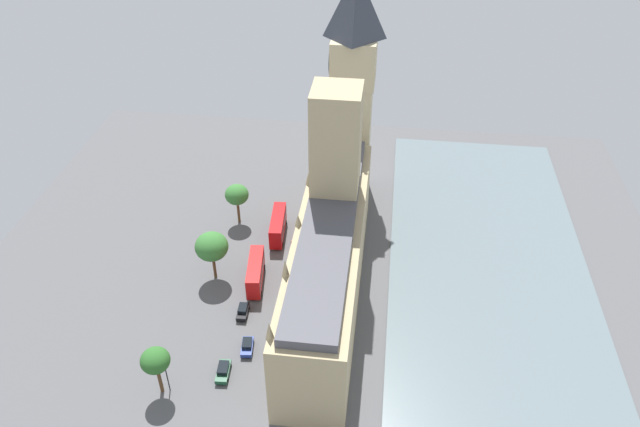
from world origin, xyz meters
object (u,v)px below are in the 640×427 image
Objects in this scene: car_blue_leading at (247,346)px; pedestrian_opposite_hall at (292,244)px; plane_tree_slot_10 at (237,195)px; clock_tower at (353,86)px; plane_tree_far_end at (212,247)px; car_black_trailing at (243,311)px; pedestrian_under_trees at (298,233)px; car_dark_green_corner at (223,371)px; parliament_building at (330,245)px; double_decker_bus_near_tower at (255,272)px; street_lamp_slot_11 at (166,372)px; double_decker_bus_midblock at (278,225)px; plane_tree_by_river_gate at (155,361)px; pedestrian_kerbside at (275,323)px.

pedestrian_opposite_hall is (-3.01, -27.39, -0.20)m from car_blue_leading.
plane_tree_slot_10 is at bearing -80.94° from car_blue_leading.
clock_tower is 43.41m from plane_tree_far_end.
car_black_trailing reaches higher than pedestrian_under_trees.
car_dark_green_corner is at bearing -85.29° from pedestrian_opposite_hall.
parliament_building is 19.16m from car_black_trailing.
car_black_trailing is (14.31, 8.58, -9.42)m from parliament_building.
double_decker_bus_near_tower is 8.57m from car_black_trailing.
street_lamp_slot_11 is (7.62, 17.18, 3.36)m from car_black_trailing.
street_lamp_slot_11 reaches higher than pedestrian_opposite_hall.
double_decker_bus_near_tower reaches higher than car_dark_green_corner.
double_decker_bus_midblock is 36.07m from car_dark_green_corner.
pedestrian_under_trees is at bearing -103.15° from car_blue_leading.
car_dark_green_corner is (14.44, 21.78, -9.41)m from parliament_building.
car_black_trailing is 20.48m from plane_tree_by_river_gate.
plane_tree_by_river_gate is at bearing 63.34° from double_decker_bus_near_tower.
car_blue_leading is (-1.94, 16.12, -1.75)m from double_decker_bus_near_tower.
car_dark_green_corner reaches higher than pedestrian_opposite_hall.
plane_tree_slot_10 is at bearing -84.37° from car_dark_green_corner.
double_decker_bus_midblock is at bearing -49.47° from parliament_building.
pedestrian_under_trees is at bearing 3.81° from double_decker_bus_midblock.
car_black_trailing and car_blue_leading have the same top height.
clock_tower is 61.75m from car_dark_green_corner.
street_lamp_slot_11 is at bearing -95.16° from pedestrian_opposite_hall.
plane_tree_slot_10 reaches higher than plane_tree_by_river_gate.
clock_tower is 4.62× the size of double_decker_bus_midblock.
double_decker_bus_near_tower is at bearing 66.10° from clock_tower.
double_decker_bus_midblock is 22.92m from car_black_trailing.
car_dark_green_corner is 40.59m from plane_tree_slot_10.
pedestrian_under_trees is (-5.67, -14.96, -1.95)m from double_decker_bus_near_tower.
car_black_trailing is 2.71× the size of pedestrian_opposite_hall.
parliament_building is at bearing -53.83° from double_decker_bus_midblock.
car_blue_leading is (-2.52, 7.75, 0.00)m from car_black_trailing.
pedestrian_under_trees is 0.17× the size of plane_tree_by_river_gate.
pedestrian_under_trees is (-3.74, -31.08, -0.20)m from car_blue_leading.
car_blue_leading is at bearing -93.74° from double_decker_bus_midblock.
double_decker_bus_midblock is 1.76× the size of street_lamp_slot_11.
double_decker_bus_midblock reaches higher than car_blue_leading.
parliament_building is 6.18× the size of plane_tree_slot_10.
car_blue_leading is 0.69× the size of street_lamp_slot_11.
car_black_trailing is at bearing 30.96° from parliament_building.
car_dark_green_corner is 24.14m from plane_tree_far_end.
car_blue_leading is (12.67, 49.09, -24.54)m from clock_tower.
pedestrian_opposite_hall is 1.00× the size of pedestrian_under_trees.
pedestrian_kerbside is 22.27m from plane_tree_by_river_gate.
plane_tree_by_river_gate is (23.94, 58.81, -18.39)m from clock_tower.
street_lamp_slot_11 reaches higher than car_dark_green_corner.
street_lamp_slot_11 is (21.92, 25.77, -6.06)m from parliament_building.
car_blue_leading is 20.42m from plane_tree_far_end.
car_dark_green_corner is 0.51× the size of plane_tree_by_river_gate.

